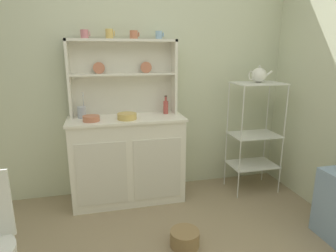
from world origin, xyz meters
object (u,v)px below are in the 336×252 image
Objects in this scene: bakers_rack at (255,127)px; floor_basket at (185,238)px; cup_rose_0 at (85,34)px; hutch_cabinet at (128,158)px; hutch_shelf_unit at (123,72)px; jam_bottle at (166,107)px; utensil_jar at (82,112)px; bowl_mixing_large at (91,118)px; porcelain_teapot at (259,75)px.

floor_basket is at bearing -142.42° from bakers_rack.
floor_basket is 2.65× the size of cup_rose_0.
hutch_shelf_unit reaches higher than hutch_cabinet.
jam_bottle reaches higher than floor_basket.
bakers_rack is 1.39m from floor_basket.
hutch_cabinet is 1.35m from bakers_rack.
jam_bottle is 0.76× the size of utensil_jar.
jam_bottle is at bearing 11.95° from hutch_cabinet.
porcelain_teapot reaches higher than bowl_mixing_large.
bowl_mixing_large is (-1.64, 0.02, 0.18)m from bakers_rack.
porcelain_teapot is (0.98, 0.76, 1.17)m from floor_basket.
utensil_jar is at bearing 128.83° from floor_basket.
bowl_mixing_large is at bearing -86.59° from cup_rose_0.
cup_rose_0 reaches higher than utensil_jar.
cup_rose_0 is (-0.33, 0.12, 1.18)m from hutch_cabinet.
utensil_jar is 1.76m from porcelain_teapot.
cup_rose_0 is at bearing 172.62° from porcelain_teapot.
bowl_mixing_large is at bearing 179.36° from bakers_rack.
floor_basket is 1.50× the size of bowl_mixing_large.
hutch_shelf_unit is 5.61× the size of jam_bottle.
bowl_mixing_large is 1.68m from porcelain_teapot.
bakers_rack is 4.86× the size of porcelain_teapot.
bakers_rack is 1.90m from cup_rose_0.
bowl_mixing_large reaches higher than hutch_cabinet.
floor_basket is 1.27m from jam_bottle.
hutch_shelf_unit reaches higher than porcelain_teapot.
floor_basket is at bearing -68.26° from hutch_cabinet.
hutch_shelf_unit is 0.56m from bowl_mixing_large.
utensil_jar is at bearing -168.00° from hutch_shelf_unit.
jam_bottle is 0.98m from porcelain_teapot.
bakers_rack reaches higher than hutch_cabinet.
utensil_jar reaches higher than jam_bottle.
jam_bottle is (0.73, 0.16, 0.05)m from bowl_mixing_large.
utensil_jar is (-1.73, 0.17, 0.21)m from bakers_rack.
bakers_rack is 7.69× the size of bowl_mixing_large.
bakers_rack is at bearing -3.98° from hutch_cabinet.
floor_basket is at bearing -49.56° from bowl_mixing_large.
hutch_cabinet is at bearing -10.86° from utensil_jar.
jam_bottle is at bearing 85.74° from floor_basket.
cup_rose_0 reaches higher than floor_basket.
porcelain_teapot is at bearing 180.00° from bakers_rack.
utensil_jar reaches higher than floor_basket.
bakers_rack is (1.32, -0.26, -0.57)m from hutch_shelf_unit.
hutch_cabinet is at bearing 176.02° from bakers_rack.
cup_rose_0 is (-1.65, 0.21, 0.92)m from bakers_rack.
jam_bottle is (0.07, 0.93, 0.86)m from floor_basket.
hutch_shelf_unit is 4.26× the size of utensil_jar.
floor_basket is at bearing -51.17° from utensil_jar.
bakers_rack is 1.65m from bowl_mixing_large.
hutch_shelf_unit is at bearing 169.01° from bakers_rack.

